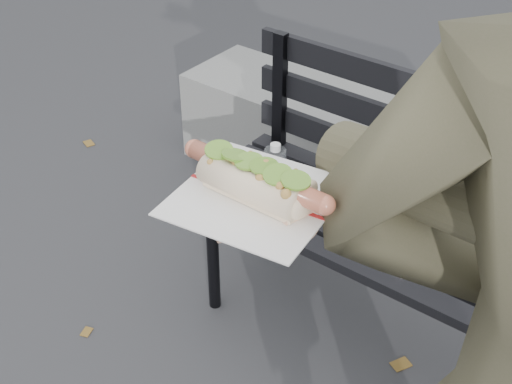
% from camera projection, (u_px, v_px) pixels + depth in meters
% --- Properties ---
extents(park_bench, '(1.50, 0.44, 0.88)m').
position_uv_depth(park_bench, '(443.00, 223.00, 2.00)').
color(park_bench, black).
rests_on(park_bench, ground).
extents(concrete_block, '(1.20, 0.40, 0.40)m').
position_uv_depth(concrete_block, '(320.00, 140.00, 2.98)').
color(concrete_block, slate).
rests_on(concrete_block, ground).
extents(held_hotdog, '(0.63, 0.30, 0.20)m').
position_uv_depth(held_hotdog, '(428.00, 205.00, 0.80)').
color(held_hotdog, '#47472F').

